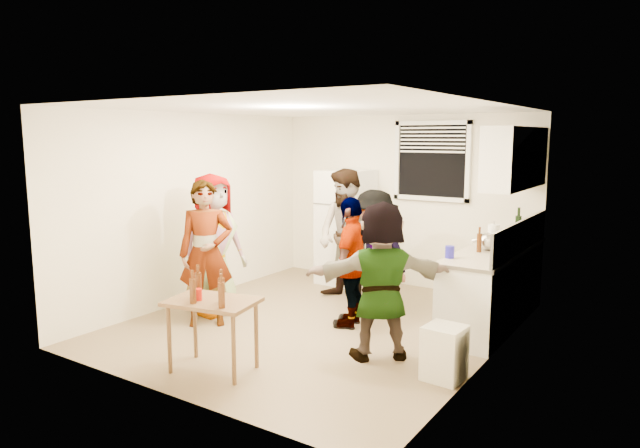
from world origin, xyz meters
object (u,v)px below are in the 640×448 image
Objects in this scene: refrigerator at (346,227)px; guest_orange at (380,357)px; blue_cup at (450,258)px; guest_back_right at (373,313)px; guest_stripe at (208,324)px; kettle at (488,250)px; red_cup at (198,300)px; wine_bottle at (517,239)px; guest_back_left at (346,301)px; guest_black at (351,325)px; trash_bin at (444,353)px; beer_bottle_table at (199,296)px; serving_table at (214,370)px; beer_bottle_counter at (479,252)px; guest_grey at (215,312)px.

refrigerator reaches higher than guest_orange.
blue_cup reaches higher than guest_back_right.
guest_stripe is 1.10× the size of guest_back_right.
red_cup is (-1.84, -2.77, -0.21)m from kettle.
wine_bottle reaches higher than red_cup.
guest_back_left reaches higher than guest_stripe.
guest_black is at bearing -10.57° from guest_stripe.
trash_bin is at bearing -70.50° from blue_cup.
red_cup is at bearing -91.15° from guest_stripe.
wine_bottle reaches higher than beer_bottle_table.
red_cup is at bearing -141.20° from serving_table.
serving_table is (-1.68, -2.53, -0.90)m from beer_bottle_counter.
guest_orange is at bearing 44.90° from serving_table.
serving_table is 0.54× the size of guest_black.
guest_stripe is 1.68m from guest_black.
beer_bottle_table is 0.15× the size of guest_black.
guest_black is (1.68, 0.52, 0.00)m from guest_grey.
guest_grey is 1.75m from guest_back_left.
guest_black is at bearing -82.50° from guest_orange.
guest_black is (0.01, -0.57, 0.00)m from guest_back_right.
guest_grey is at bearing 129.41° from red_cup.
guest_orange is (-0.37, -0.88, -0.90)m from blue_cup.
beer_bottle_counter is 0.13× the size of guest_orange.
beer_bottle_table is 1.83m from guest_grey.
guest_back_left is 0.61m from guest_back_right.
blue_cup is 0.09× the size of guest_back_right.
wine_bottle reaches higher than blue_cup.
beer_bottle_table is at bearing -128.37° from guest_grey.
guest_stripe is 2.04m from guest_back_right.
serving_table is 1.89m from guest_black.
trash_bin is 0.28× the size of guest_back_left.
guest_black is at bearing -60.51° from guest_grey.
kettle is 1.87m from guest_orange.
refrigerator is at bearing -178.68° from wine_bottle.
refrigerator reaches higher than trash_bin.
guest_back_left is (-1.82, 0.14, -0.90)m from beer_bottle_counter.
beer_bottle_counter reaches higher than beer_bottle_table.
serving_table is 0.53× the size of guest_back_right.
beer_bottle_counter is 0.14× the size of guest_black.
beer_bottle_table is at bearing -82.24° from refrigerator.
guest_stripe is at bearing -71.65° from guest_black.
serving_table reaches higher than guest_back_right.
beer_bottle_counter is 3.17m from serving_table.
kettle is at bearing 13.20° from guest_back_left.
trash_bin is at bearing -44.62° from refrigerator.
guest_back_left is at bearing -174.55° from kettle.
blue_cup is at bearing -63.14° from guest_grey.
guest_back_left is (0.53, -0.86, -0.85)m from refrigerator.
refrigerator is 2.09× the size of serving_table.
wine_bottle is 0.19× the size of guest_orange.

